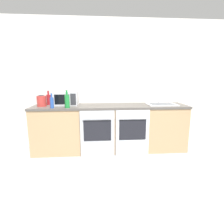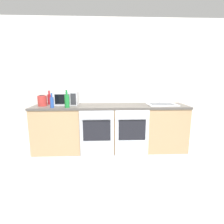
# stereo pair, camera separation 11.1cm
# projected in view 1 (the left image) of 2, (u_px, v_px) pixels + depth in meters

# --- Properties ---
(wall_back) EXTENTS (10.00, 0.06, 2.60)m
(wall_back) POSITION_uv_depth(u_px,v_px,m) (109.00, 84.00, 3.66)
(wall_back) COLOR silver
(wall_back) RESTS_ON ground_plane
(counter_back) EXTENTS (2.98, 0.64, 0.91)m
(counter_back) POSITION_uv_depth(u_px,v_px,m) (110.00, 127.00, 3.49)
(counter_back) COLOR tan
(counter_back) RESTS_ON ground_plane
(oven_left) EXTENTS (0.62, 0.06, 0.86)m
(oven_left) POSITION_uv_depth(u_px,v_px,m) (97.00, 134.00, 3.16)
(oven_left) COLOR #A8AAAF
(oven_left) RESTS_ON ground_plane
(oven_right) EXTENTS (0.62, 0.06, 0.86)m
(oven_right) POSITION_uv_depth(u_px,v_px,m) (132.00, 133.00, 3.20)
(oven_right) COLOR silver
(oven_right) RESTS_ON ground_plane
(microwave) EXTENTS (0.46, 0.35, 0.26)m
(microwave) POSITION_uv_depth(u_px,v_px,m) (66.00, 98.00, 3.41)
(microwave) COLOR #B7BABF
(microwave) RESTS_ON counter_back
(bottle_blue) EXTENTS (0.06, 0.06, 0.26)m
(bottle_blue) POSITION_uv_depth(u_px,v_px,m) (52.00, 102.00, 3.06)
(bottle_blue) COLOR #234793
(bottle_blue) RESTS_ON counter_back
(bottle_green) EXTENTS (0.09, 0.09, 0.31)m
(bottle_green) POSITION_uv_depth(u_px,v_px,m) (67.00, 101.00, 3.09)
(bottle_green) COLOR #19722D
(bottle_green) RESTS_ON counter_back
(bottle_red) EXTENTS (0.08, 0.08, 0.28)m
(bottle_red) POSITION_uv_depth(u_px,v_px,m) (49.00, 99.00, 3.45)
(bottle_red) COLOR maroon
(bottle_red) RESTS_ON counter_back
(kettle) EXTENTS (0.17, 0.17, 0.21)m
(kettle) POSITION_uv_depth(u_px,v_px,m) (42.00, 101.00, 3.26)
(kettle) COLOR #B2332D
(kettle) RESTS_ON counter_back
(sink) EXTENTS (0.56, 0.42, 0.25)m
(sink) POSITION_uv_depth(u_px,v_px,m) (161.00, 104.00, 3.48)
(sink) COLOR silver
(sink) RESTS_ON counter_back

